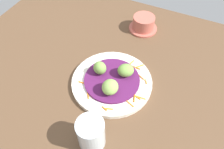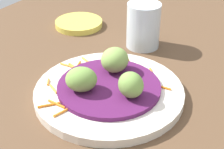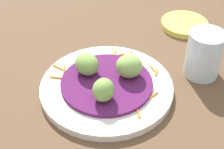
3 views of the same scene
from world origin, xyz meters
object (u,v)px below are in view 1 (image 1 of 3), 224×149
at_px(terracotta_bowl, 143,24).
at_px(water_glass, 91,134).
at_px(guac_scoop_left, 126,70).
at_px(guac_scoop_center, 100,68).
at_px(main_plate, 112,82).
at_px(guac_scoop_right, 110,87).

bearing_deg(terracotta_bowl, water_glass, -85.63).
bearing_deg(water_glass, guac_scoop_left, 90.81).
height_order(guac_scoop_center, terracotta_bowl, guac_scoop_center).
distance_m(main_plate, terracotta_bowl, 0.31).
height_order(terracotta_bowl, water_glass, water_glass).
relative_size(main_plate, terracotta_bowl, 2.32).
bearing_deg(guac_scoop_right, main_plate, 108.64).
bearing_deg(water_glass, main_plate, 99.93).
xyz_separation_m(guac_scoop_right, water_glass, (0.02, -0.16, 0.00)).
xyz_separation_m(main_plate, water_glass, (0.04, -0.21, 0.04)).
xyz_separation_m(guac_scoop_center, water_glass, (0.09, -0.22, 0.00)).
height_order(guac_scoop_left, guac_scoop_right, guac_scoop_right).
bearing_deg(guac_scoop_left, guac_scoop_center, -161.36).
bearing_deg(guac_scoop_left, main_plate, -131.36).
relative_size(main_plate, water_glass, 2.66).
height_order(main_plate, guac_scoop_left, guac_scoop_left).
distance_m(guac_scoop_center, water_glass, 0.23).
height_order(guac_scoop_right, terracotta_bowl, guac_scoop_right).
distance_m(guac_scoop_left, water_glass, 0.25).
bearing_deg(guac_scoop_right, guac_scoop_left, 78.64).
relative_size(main_plate, guac_scoop_center, 5.89).
distance_m(guac_scoop_left, guac_scoop_right, 0.09).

